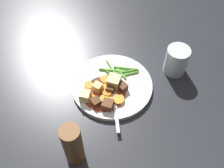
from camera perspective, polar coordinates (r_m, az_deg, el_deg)
name	(u,v)px	position (r m, az deg, el deg)	size (l,w,h in m)	color
ground_plane	(112,87)	(0.86, 0.00, -0.58)	(3.00, 3.00, 0.00)	#26282D
dinner_plate	(112,85)	(0.85, 0.00, -0.29)	(0.26, 0.26, 0.01)	white
stew_sauce	(103,93)	(0.82, -1.87, -1.94)	(0.13, 0.13, 0.00)	#93381E
carrot_slice_0	(92,100)	(0.81, -4.28, -3.37)	(0.03, 0.03, 0.01)	orange
carrot_slice_1	(89,85)	(0.84, -4.93, -0.30)	(0.03, 0.03, 0.01)	orange
carrot_slice_2	(106,80)	(0.85, -1.36, 0.91)	(0.03, 0.03, 0.01)	orange
carrot_slice_3	(104,99)	(0.81, -1.69, -3.22)	(0.03, 0.03, 0.01)	orange
carrot_slice_4	(110,102)	(0.80, -0.39, -3.79)	(0.03, 0.03, 0.01)	orange
carrot_slice_5	(105,88)	(0.83, -1.48, -0.95)	(0.03, 0.03, 0.01)	orange
carrot_slice_6	(107,93)	(0.82, -1.06, -1.83)	(0.03, 0.03, 0.01)	orange
carrot_slice_7	(118,100)	(0.81, 1.37, -3.35)	(0.04, 0.04, 0.01)	orange
potato_chunk_0	(98,87)	(0.82, -3.09, -0.69)	(0.03, 0.02, 0.03)	#DBBC6B
potato_chunk_1	(85,96)	(0.81, -5.75, -2.51)	(0.03, 0.03, 0.03)	#EAD68C
potato_chunk_2	(114,82)	(0.83, 0.41, 0.50)	(0.04, 0.04, 0.04)	#EAD68C
meat_chunk_0	(122,87)	(0.83, 2.13, -0.66)	(0.03, 0.03, 0.02)	#56331E
meat_chunk_1	(110,88)	(0.82, -0.33, -0.90)	(0.02, 0.03, 0.02)	#4C2B19
meat_chunk_2	(108,105)	(0.79, -0.94, -4.44)	(0.03, 0.03, 0.02)	brown
meat_chunk_3	(97,83)	(0.84, -3.23, 0.27)	(0.03, 0.02, 0.02)	#4C2B19
meat_chunk_4	(97,102)	(0.79, -3.32, -3.92)	(0.03, 0.03, 0.02)	#56331E
green_bean_0	(111,67)	(0.89, -0.23, 3.59)	(0.01, 0.01, 0.07)	#599E38
green_bean_1	(127,75)	(0.87, 3.12, 2.02)	(0.01, 0.01, 0.08)	#66AD42
green_bean_2	(117,73)	(0.87, 1.05, 2.35)	(0.01, 0.01, 0.07)	#599E38
green_bean_3	(110,70)	(0.88, -0.39, 2.95)	(0.01, 0.01, 0.07)	#599E38
green_bean_4	(122,73)	(0.87, 2.10, 2.31)	(0.01, 0.01, 0.06)	#4C8E33
green_bean_5	(116,74)	(0.87, 0.83, 2.11)	(0.01, 0.01, 0.07)	#4C8E33
green_bean_6	(128,71)	(0.88, 3.52, 2.74)	(0.01, 0.01, 0.05)	#599E38
green_bean_7	(115,71)	(0.88, 0.63, 2.88)	(0.01, 0.01, 0.06)	#66AD42
green_bean_8	(126,69)	(0.88, 3.03, 3.31)	(0.01, 0.01, 0.08)	#599E38
green_bean_9	(118,81)	(0.85, 1.21, 0.62)	(0.01, 0.01, 0.06)	#4C8E33
fork	(115,105)	(0.80, 0.62, -4.46)	(0.15, 0.12, 0.00)	silver
water_glass	(176,61)	(0.89, 13.57, 4.87)	(0.07, 0.07, 0.10)	silver
pepper_mill	(73,145)	(0.68, -8.33, -12.75)	(0.05, 0.05, 0.15)	brown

